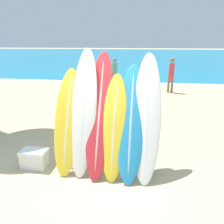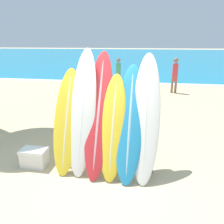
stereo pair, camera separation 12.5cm
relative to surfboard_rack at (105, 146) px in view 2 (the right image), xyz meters
name	(u,v)px [view 2 (the right image)]	position (x,y,z in m)	size (l,w,h in m)	color
ground_plane	(93,173)	(-0.23, -0.20, -0.51)	(160.00, 160.00, 0.00)	#CCB789
ocean_water	(145,55)	(-0.23, 39.09, -0.51)	(120.00, 60.00, 0.01)	teal
surfboard_rack	(105,146)	(0.00, 0.00, 0.00)	(1.94, 0.04, 0.95)	#28282D
surfboard_slot_0	(67,121)	(-0.78, 0.00, 0.50)	(0.53, 0.94, 2.01)	yellow
surfboard_slot_1	(83,111)	(-0.47, 0.08, 0.69)	(0.52, 1.09, 2.41)	silver
surfboard_slot_2	(99,113)	(-0.15, 0.10, 0.66)	(0.53, 1.29, 2.35)	red
surfboard_slot_3	(113,126)	(0.16, -0.03, 0.45)	(0.49, 1.01, 1.93)	yellow
surfboard_slot_4	(130,122)	(0.48, 0.03, 0.54)	(0.54, 1.19, 2.10)	teal
surfboard_slot_5	(146,116)	(0.78, 0.08, 0.65)	(0.53, 1.20, 2.32)	silver
person_near_water	(175,74)	(2.06, 7.43, 0.44)	(0.30, 0.23, 1.75)	#846047
person_mid_beach	(118,72)	(-0.89, 8.06, 0.39)	(0.25, 0.28, 1.65)	#846047
person_far_left	(97,105)	(-0.59, 1.81, 0.33)	(0.25, 0.21, 1.54)	#A87A5B
cooler_box	(34,158)	(-1.49, -0.16, -0.31)	(0.53, 0.34, 0.39)	silver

